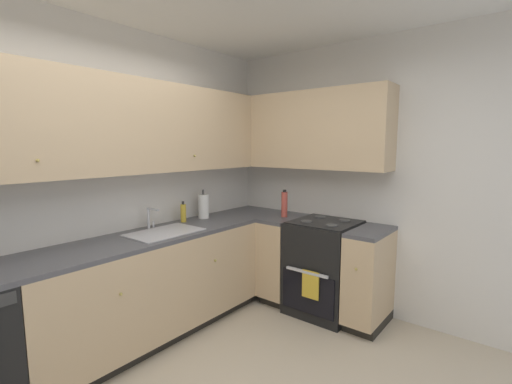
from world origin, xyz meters
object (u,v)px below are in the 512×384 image
Objects in this scene: oven_range at (324,266)px; oil_bottle at (284,204)px; paper_towel_roll at (204,206)px; soap_bottle at (183,213)px.

oil_bottle is at bearing 92.21° from oven_range.
oven_range is 1.37m from paper_towel_roll.
soap_bottle is 0.26m from paper_towel_roll.
oil_bottle is at bearing -37.20° from soap_bottle.
paper_towel_roll is at bearing -4.52° from soap_bottle.
paper_towel_roll is at bearing 133.52° from oil_bottle.
oven_range is 3.45× the size of paper_towel_roll.
oil_bottle reaches higher than oven_range.
oven_range is at bearing -87.79° from oil_bottle.
oil_bottle is (0.84, -0.64, 0.04)m from soap_bottle.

